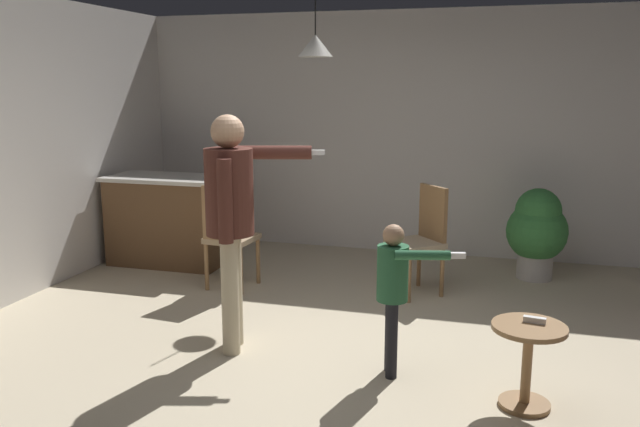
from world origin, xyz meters
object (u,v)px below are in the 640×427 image
object	(u,v)px
side_table_by_couch	(527,356)
dining_chair_near_wall	(422,236)
kitchen_counter	(168,220)
person_adult	(232,207)
dining_chair_by_counter	(228,233)
potted_plant_corner	(537,229)
person_child	(394,283)
spare_remote_on_table	(535,320)

from	to	relation	value
side_table_by_couch	dining_chair_near_wall	bearing A→B (deg)	113.92
kitchen_counter	person_adult	size ratio (longest dim) A/B	0.74
dining_chair_by_counter	kitchen_counter	bearing A→B (deg)	151.62
kitchen_counter	potted_plant_corner	bearing A→B (deg)	7.58
person_adult	dining_chair_by_counter	bearing A→B (deg)	-169.96
person_child	kitchen_counter	bearing A→B (deg)	-140.64
person_adult	dining_chair_near_wall	distance (m)	2.08
kitchen_counter	dining_chair_near_wall	distance (m)	2.75
person_child	dining_chair_by_counter	world-z (taller)	person_child
person_child	dining_chair_near_wall	distance (m)	1.77
person_child	dining_chair_by_counter	size ratio (longest dim) A/B	1.03
person_adult	person_child	xyz separation A→B (m)	(1.18, -0.11, -0.42)
side_table_by_couch	spare_remote_on_table	size ratio (longest dim) A/B	4.00
person_adult	potted_plant_corner	size ratio (longest dim) A/B	1.88
person_child	dining_chair_near_wall	bearing A→B (deg)	166.78
dining_chair_near_wall	dining_chair_by_counter	bearing A→B (deg)	59.67
side_table_by_couch	person_child	world-z (taller)	person_child
side_table_by_couch	person_adult	xyz separation A→B (m)	(-2.03, 0.33, 0.73)
person_child	spare_remote_on_table	distance (m)	0.90
kitchen_counter	spare_remote_on_table	distance (m)	4.26
kitchen_counter	dining_chair_near_wall	xyz separation A→B (m)	(2.74, -0.27, 0.07)
dining_chair_by_counter	spare_remote_on_table	world-z (taller)	dining_chair_by_counter
person_child	dining_chair_near_wall	xyz separation A→B (m)	(-0.04, 1.77, -0.10)
kitchen_counter	person_adult	bearing A→B (deg)	-50.45
spare_remote_on_table	side_table_by_couch	bearing A→B (deg)	-121.18
kitchen_counter	person_child	size ratio (longest dim) A/B	1.22
person_child	potted_plant_corner	size ratio (longest dim) A/B	1.13
side_table_by_couch	potted_plant_corner	distance (m)	2.77
person_adult	person_child	world-z (taller)	person_adult
dining_chair_near_wall	potted_plant_corner	size ratio (longest dim) A/B	1.10
side_table_by_couch	potted_plant_corner	xyz separation A→B (m)	(0.15, 2.76, 0.17)
person_adult	potted_plant_corner	distance (m)	3.31
side_table_by_couch	person_adult	distance (m)	2.18
dining_chair_near_wall	spare_remote_on_table	size ratio (longest dim) A/B	7.69
person_child	dining_chair_by_counter	xyz separation A→B (m)	(-1.79, 1.39, -0.10)
side_table_by_couch	dining_chair_by_counter	bearing A→B (deg)	148.68
dining_chair_by_counter	dining_chair_near_wall	world-z (taller)	same
dining_chair_near_wall	potted_plant_corner	bearing A→B (deg)	-96.10
kitchen_counter	side_table_by_couch	bearing A→B (deg)	-31.90
dining_chair_by_counter	person_adult	bearing A→B (deg)	-59.45
person_adult	spare_remote_on_table	distance (m)	2.14
dining_chair_near_wall	spare_remote_on_table	bearing A→B (deg)	162.56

